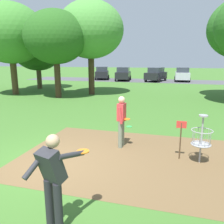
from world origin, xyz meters
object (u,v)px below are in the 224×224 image
object	(u,v)px
tree_near_left	(37,50)
tree_mid_center	(91,30)
player_throwing	(122,119)
parked_car_center_left	(123,74)
player_waiting_left	(53,178)
parked_car_rightmost	(182,74)
frisbee_by_tee	(129,127)
tree_mid_right	(55,37)
tree_mid_left	(10,34)
disc_golf_basket	(199,137)
parked_car_center_right	(156,74)
parked_car_leftmost	(102,73)

from	to	relation	value
tree_near_left	tree_mid_center	distance (m)	7.02
player_throwing	parked_car_center_left	xyz separation A→B (m)	(-5.45, 24.39, -0.05)
tree_mid_center	parked_car_center_left	size ratio (longest dim) A/B	1.70
player_waiting_left	tree_mid_center	world-z (taller)	tree_mid_center
parked_car_rightmost	player_throwing	bearing A→B (deg)	-95.48
player_waiting_left	frisbee_by_tee	bearing A→B (deg)	90.05
player_waiting_left	tree_mid_right	distance (m)	14.87
parked_car_center_left	tree_mid_left	bearing A→B (deg)	-111.17
disc_golf_basket	parked_car_rightmost	world-z (taller)	parked_car_rightmost
player_waiting_left	parked_car_center_right	bearing A→B (deg)	91.54
tree_mid_center	tree_mid_left	bearing A→B (deg)	-164.18
player_throwing	disc_golf_basket	bearing A→B (deg)	-13.90
disc_golf_basket	frisbee_by_tee	bearing A→B (deg)	131.12
parked_car_center_right	parked_car_rightmost	size ratio (longest dim) A/B	1.07
disc_golf_basket	player_waiting_left	distance (m)	4.32
player_waiting_left	parked_car_rightmost	world-z (taller)	parked_car_rightmost
tree_near_left	parked_car_center_left	world-z (taller)	tree_near_left
parked_car_rightmost	parked_car_leftmost	bearing A→B (deg)	179.57
player_throwing	tree_mid_left	world-z (taller)	tree_mid_left
tree_near_left	tree_mid_right	distance (m)	6.56
disc_golf_basket	parked_car_center_right	distance (m)	25.18
parked_car_leftmost	player_throwing	bearing A→B (deg)	-70.78
disc_golf_basket	parked_car_center_left	xyz separation A→B (m)	(-7.81, 24.97, 0.17)
parked_car_rightmost	tree_near_left	bearing A→B (deg)	-138.99
player_waiting_left	tree_mid_center	size ratio (longest dim) A/B	0.23
player_waiting_left	parked_car_center_left	size ratio (longest dim) A/B	0.39
frisbee_by_tee	parked_car_center_left	xyz separation A→B (m)	(-5.25, 22.04, 0.91)
player_throwing	parked_car_center_left	size ratio (longest dim) A/B	0.39
parked_car_center_right	parked_car_rightmost	bearing A→B (deg)	19.21
tree_mid_left	tree_mid_right	distance (m)	4.35
frisbee_by_tee	player_throwing	bearing A→B (deg)	-85.15
tree_mid_right	frisbee_by_tee	bearing A→B (deg)	-42.89
disc_golf_basket	player_waiting_left	size ratio (longest dim) A/B	0.81
tree_near_left	tree_mid_center	size ratio (longest dim) A/B	0.79
player_throwing	parked_car_center_left	world-z (taller)	parked_car_center_left
player_throwing	tree_mid_center	bearing A→B (deg)	115.10
player_throwing	player_waiting_left	distance (m)	4.07
disc_golf_basket	tree_mid_right	world-z (taller)	tree_mid_right
frisbee_by_tee	tree_mid_right	distance (m)	10.31
tree_mid_center	parked_car_leftmost	size ratio (longest dim) A/B	1.64
player_throwing	parked_car_center_left	distance (m)	24.99
frisbee_by_tee	tree_near_left	world-z (taller)	tree_near_left
parked_car_center_right	tree_mid_right	bearing A→B (deg)	-111.15
tree_mid_left	player_throwing	bearing A→B (deg)	-39.20
parked_car_leftmost	parked_car_center_left	world-z (taller)	same
tree_near_left	parked_car_center_left	distance (m)	13.00
player_waiting_left	frisbee_by_tee	world-z (taller)	player_waiting_left
tree_near_left	parked_car_leftmost	world-z (taller)	tree_near_left
player_waiting_left	parked_car_center_left	xyz separation A→B (m)	(-5.26, 28.45, -0.06)
tree_mid_left	disc_golf_basket	bearing A→B (deg)	-35.66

